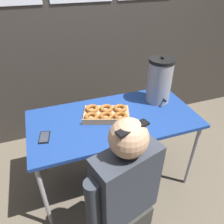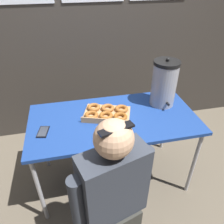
{
  "view_description": "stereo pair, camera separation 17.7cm",
  "coord_description": "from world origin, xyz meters",
  "px_view_note": "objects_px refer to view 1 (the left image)",
  "views": [
    {
      "loc": [
        -0.5,
        -1.38,
        1.8
      ],
      "look_at": [
        -0.01,
        0.0,
        0.8
      ],
      "focal_mm": 35.0,
      "sensor_mm": 36.0,
      "label": 1
    },
    {
      "loc": [
        -0.33,
        -1.43,
        1.8
      ],
      "look_at": [
        -0.01,
        0.0,
        0.8
      ],
      "focal_mm": 35.0,
      "sensor_mm": 36.0,
      "label": 2
    }
  ],
  "objects_px": {
    "coffee_urn": "(159,81)",
    "cell_phone": "(44,137)",
    "donut_box": "(106,113)",
    "person_seated": "(125,198)"
  },
  "relations": [
    {
      "from": "donut_box",
      "to": "coffee_urn",
      "type": "xyz_separation_m",
      "value": [
        0.52,
        0.08,
        0.18
      ]
    },
    {
      "from": "coffee_urn",
      "to": "cell_phone",
      "type": "relative_size",
      "value": 3.01
    },
    {
      "from": "donut_box",
      "to": "cell_phone",
      "type": "distance_m",
      "value": 0.53
    },
    {
      "from": "donut_box",
      "to": "person_seated",
      "type": "bearing_deg",
      "value": -78.86
    },
    {
      "from": "coffee_urn",
      "to": "cell_phone",
      "type": "xyz_separation_m",
      "value": [
        -1.04,
        -0.2,
        -0.2
      ]
    },
    {
      "from": "donut_box",
      "to": "coffee_urn",
      "type": "bearing_deg",
      "value": 27.63
    },
    {
      "from": "donut_box",
      "to": "person_seated",
      "type": "height_order",
      "value": "person_seated"
    },
    {
      "from": "donut_box",
      "to": "person_seated",
      "type": "xyz_separation_m",
      "value": [
        -0.09,
        -0.66,
        -0.2
      ]
    },
    {
      "from": "donut_box",
      "to": "cell_phone",
      "type": "height_order",
      "value": "donut_box"
    },
    {
      "from": "person_seated",
      "to": "coffee_urn",
      "type": "bearing_deg",
      "value": -145.82
    }
  ]
}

